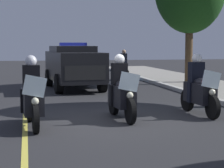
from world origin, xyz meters
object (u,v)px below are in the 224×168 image
Objects in this scene: police_motorcycle_trailing at (199,90)px; police_suv at (74,65)px; police_motorcycle_lead_left at (32,98)px; cyclist_background at (124,65)px; police_motorcycle_lead_right at (121,93)px.

police_motorcycle_trailing is 7.90m from police_suv.
police_motorcycle_lead_left is at bearing -79.71° from police_motorcycle_trailing.
police_motorcycle_lead_left is 13.03m from cyclist_background.
police_motorcycle_trailing is 11.17m from cyclist_background.
police_motorcycle_lead_right is at bearing -13.64° from cyclist_background.
police_suv is (-7.62, -0.41, 0.37)m from police_motorcycle_lead_right.
police_motorcycle_lead_right is 11.70m from cyclist_background.
police_motorcycle_lead_right is 2.30m from police_motorcycle_trailing.
police_suv is at bearing -176.92° from police_motorcycle_lead_right.
police_motorcycle_trailing is at bearing 95.21° from police_motorcycle_lead_right.
police_suv reaches higher than police_motorcycle_lead_left.
police_motorcycle_lead_left and police_motorcycle_lead_right have the same top height.
police_motorcycle_lead_left is 0.43× the size of police_suv.
police_suv reaches higher than police_motorcycle_trailing.
cyclist_background is (-3.75, 3.17, -0.22)m from police_suv.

